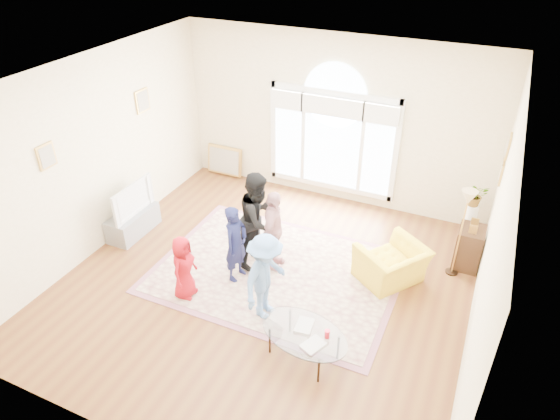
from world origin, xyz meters
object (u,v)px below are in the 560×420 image
at_px(area_rug, 277,272).
at_px(television, 129,199).
at_px(tv_console, 133,223).
at_px(armchair, 391,264).
at_px(coffee_table, 304,334).

xyz_separation_m(area_rug, television, (-2.80, -0.02, 0.70)).
height_order(tv_console, armchair, armchair).
relative_size(television, armchair, 1.05).
distance_m(television, coffee_table, 4.09).
bearing_deg(armchair, area_rug, -35.70).
xyz_separation_m(area_rug, coffee_table, (1.03, -1.42, 0.39)).
bearing_deg(television, area_rug, 0.50).
bearing_deg(television, tv_console, 180.00).
distance_m(area_rug, armchair, 1.80).
bearing_deg(area_rug, tv_console, -179.50).
xyz_separation_m(tv_console, armchair, (4.49, 0.59, 0.10)).
distance_m(coffee_table, armchair, 2.10).
relative_size(area_rug, tv_console, 3.60).
distance_m(tv_console, coffee_table, 4.09).
xyz_separation_m(coffee_table, armchair, (0.65, 1.99, -0.09)).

